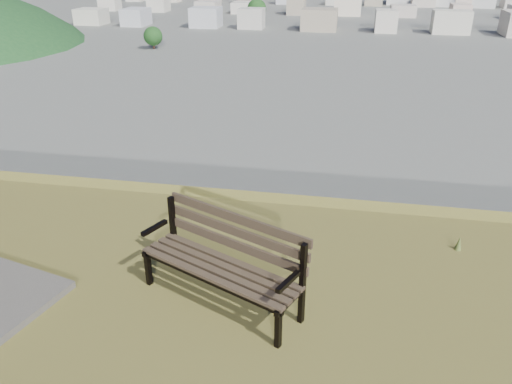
# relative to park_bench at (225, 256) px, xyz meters

# --- Properties ---
(park_bench) EXTENTS (1.78, 1.21, 0.90)m
(park_bench) POSITION_rel_park_bench_xyz_m (0.00, 0.00, 0.00)
(park_bench) COLOR #433926
(park_bench) RESTS_ON hilltop_mesa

